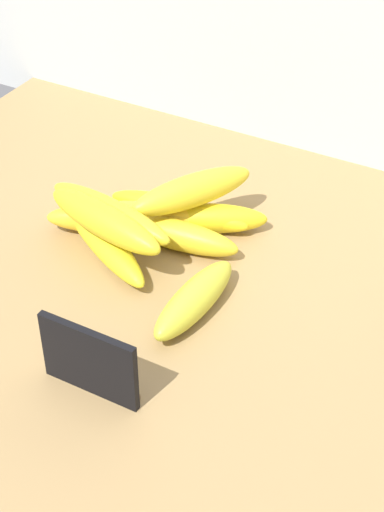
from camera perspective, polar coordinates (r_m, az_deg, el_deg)
counter_top at (r=93.48cm, az=1.75°, el=-4.69°), size 110.00×76.00×3.00cm
chalkboard_sign at (r=82.03cm, az=-7.18°, el=-7.47°), size 11.00×1.80×8.40cm
banana_0 at (r=100.60cm, az=-6.32°, el=1.17°), size 19.92×13.75×3.71cm
banana_1 at (r=104.92cm, az=-0.95°, el=3.19°), size 19.37×5.85×3.68cm
banana_2 at (r=103.42cm, az=0.87°, el=2.67°), size 16.12×10.67×3.90cm
banana_3 at (r=103.41cm, az=-4.46°, el=2.69°), size 20.45×13.63×4.34cm
banana_4 at (r=91.12cm, az=0.16°, el=-3.06°), size 5.05×15.27×4.02cm
banana_5 at (r=100.71cm, az=-1.15°, el=1.52°), size 16.92×5.27×3.82cm
banana_6 at (r=101.32cm, az=0.02°, el=4.60°), size 12.24×16.70×4.16cm
banana_7 at (r=97.06cm, az=-6.16°, el=2.48°), size 18.55×8.12×4.06cm
banana_8 at (r=98.68cm, az=-5.80°, el=3.03°), size 19.20×6.91×3.63cm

